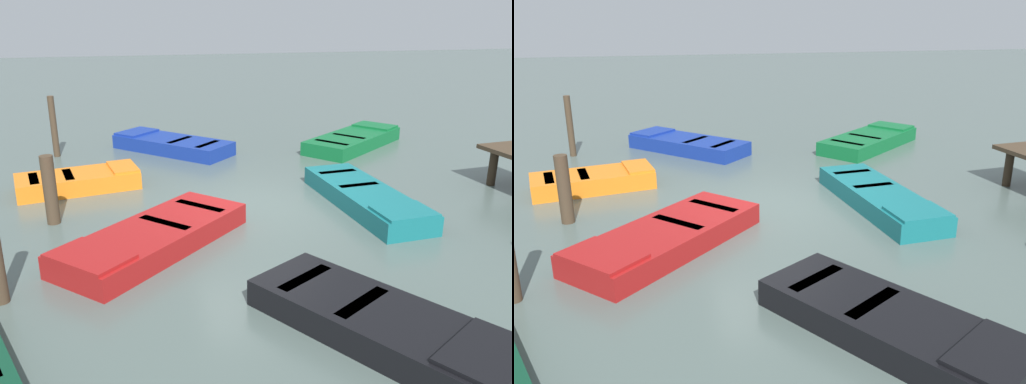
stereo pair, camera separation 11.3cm
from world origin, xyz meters
The scene contains 9 objects.
ground_plane centered at (0.00, 0.00, 0.00)m, with size 80.00×80.00×0.00m, color #4C5B56.
rowboat_teal centered at (0.48, 2.33, 0.22)m, with size 4.01×1.55×0.46m.
rowboat_orange centered at (-2.13, -3.85, 0.22)m, with size 1.80×2.97×0.46m.
rowboat_green centered at (-4.60, 4.13, 0.22)m, with size 3.44×3.78×0.46m.
rowboat_blue centered at (-5.26, -1.41, 0.22)m, with size 3.51×3.56×0.46m.
rowboat_black centered at (5.15, 0.53, 0.22)m, with size 3.74×3.06×0.46m.
rowboat_red centered at (1.67, -2.26, 0.22)m, with size 3.71×3.70×0.46m.
mooring_piling_near_left centered at (-5.41, -4.74, 0.88)m, with size 0.18×0.18×1.76m, color #423323.
mooring_piling_far_left centered at (0.01, -4.18, 0.70)m, with size 0.26×0.26×1.41m, color #423323.
Camera 2 is at (10.86, -2.31, 4.15)m, focal length 38.20 mm.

